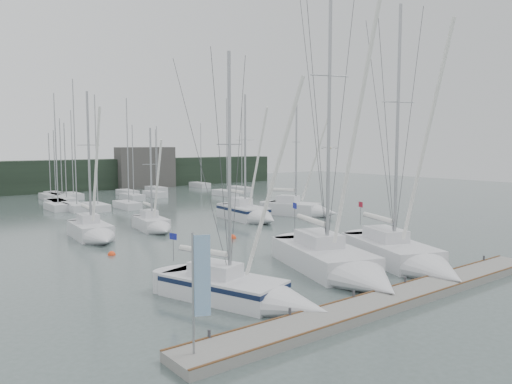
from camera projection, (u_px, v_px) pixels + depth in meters
ground at (322, 280)px, 27.81m from camera, size 160.00×160.00×0.00m
dock at (397, 298)px, 23.86m from camera, size 24.00×2.00×0.40m
far_treeline at (31, 177)px, 76.27m from camera, size 90.00×4.00×5.00m
far_building_right at (146, 168)px, 85.60m from camera, size 10.00×3.00×7.00m
mast_forest at (81, 199)px, 64.09m from camera, size 56.63×24.67×14.78m
sailboat_near_left at (251, 294)px, 23.40m from camera, size 5.29×9.14×12.75m
sailboat_near_center at (343, 267)px, 28.08m from camera, size 6.96×11.95×19.54m
sailboat_near_right at (410, 259)px, 30.10m from camera, size 6.92×11.17×17.16m
sailboat_mid_b at (95, 233)px, 39.06m from camera, size 3.14×7.59×12.45m
sailboat_mid_c at (155, 226)px, 43.12m from camera, size 2.94×6.40×9.61m
sailboat_mid_d at (251, 214)px, 49.00m from camera, size 3.56×8.57×13.31m
sailboat_mid_e at (305, 210)px, 52.51m from camera, size 5.54×8.24×12.92m
buoy_a at (198, 249)px, 35.92m from camera, size 0.51×0.51×0.51m
buoy_b at (232, 238)px, 39.99m from camera, size 0.66×0.66×0.66m
buoy_c at (112, 255)px, 34.01m from camera, size 0.54×0.54×0.54m
dock_banner at (199, 282)px, 16.87m from camera, size 0.59×0.30×4.21m
seagull at (329, 148)px, 30.71m from camera, size 0.97×0.48×0.20m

